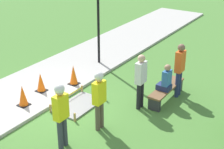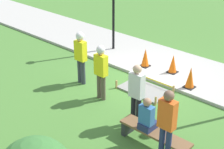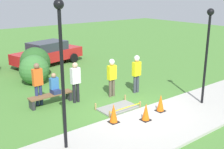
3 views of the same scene
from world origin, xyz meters
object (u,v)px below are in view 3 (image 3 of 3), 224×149
traffic_cone_sidewalk_edge (161,103)px  worker_supervisor (112,74)px  parked_car_red (48,53)px  person_seated_on_bench (54,85)px  traffic_cone_near_patch (114,113)px  lamppost_near (208,43)px  bystander_in_gray_shirt (76,80)px  bystander_in_orange_shirt (38,81)px  traffic_cone_far_patch (146,112)px  worker_assistant (137,70)px  park_bench (51,97)px  lamppost_far (61,57)px

traffic_cone_sidewalk_edge → worker_supervisor: (-0.36, 2.69, 0.62)m
parked_car_red → person_seated_on_bench: bearing=-126.6°
traffic_cone_near_patch → parked_car_red: (2.03, 9.63, 0.33)m
lamppost_near → parked_car_red: lamppost_near is taller
traffic_cone_near_patch → bystander_in_gray_shirt: 2.79m
traffic_cone_sidewalk_edge → bystander_in_orange_shirt: bearing=132.7°
person_seated_on_bench → bystander_in_orange_shirt: bearing=165.7°
traffic_cone_near_patch → person_seated_on_bench: 3.33m
bystander_in_orange_shirt → bystander_in_gray_shirt: size_ratio=1.03×
traffic_cone_sidewalk_edge → bystander_in_orange_shirt: bystander_in_orange_shirt is taller
bystander_in_orange_shirt → person_seated_on_bench: bearing=-14.3°
bystander_in_orange_shirt → parked_car_red: 7.09m
traffic_cone_near_patch → parked_car_red: parked_car_red is taller
lamppost_near → traffic_cone_sidewalk_edge: bearing=166.1°
traffic_cone_near_patch → worker_supervisor: bearing=53.5°
person_seated_on_bench → traffic_cone_far_patch: bearing=-65.5°
person_seated_on_bench → worker_assistant: 3.88m
park_bench → worker_assistant: 4.13m
traffic_cone_near_patch → worker_assistant: (2.97, 2.03, 0.64)m
traffic_cone_near_patch → person_seated_on_bench: person_seated_on_bench is taller
traffic_cone_sidewalk_edge → parked_car_red: (-0.07, 9.97, 0.35)m
park_bench → bystander_in_gray_shirt: size_ratio=1.07×
park_bench → lamppost_far: 4.65m
traffic_cone_near_patch → bystander_in_gray_shirt: bystander_in_gray_shirt is taller
traffic_cone_sidewalk_edge → person_seated_on_bench: size_ratio=0.78×
traffic_cone_far_patch → worker_supervisor: (0.69, 2.93, 0.64)m
traffic_cone_sidewalk_edge → person_seated_on_bench: person_seated_on_bench is taller
person_seated_on_bench → bystander_in_gray_shirt: size_ratio=0.49×
bystander_in_gray_shirt → worker_assistant: bearing=-13.4°
person_seated_on_bench → lamppost_near: bearing=-40.2°
park_bench → lamppost_far: lamppost_far is taller
worker_supervisor → bystander_in_gray_shirt: bearing=167.2°
traffic_cone_sidewalk_edge → bystander_in_gray_shirt: bearing=123.5°
traffic_cone_far_patch → bystander_in_gray_shirt: size_ratio=0.37×
park_bench → lamppost_near: lamppost_near is taller
worker_supervisor → person_seated_on_bench: bearing=159.9°
traffic_cone_sidewalk_edge → worker_assistant: worker_assistant is taller
park_bench → bystander_in_orange_shirt: (-0.45, 0.22, 0.74)m
traffic_cone_near_patch → bystander_in_orange_shirt: size_ratio=0.39×
traffic_cone_far_patch → traffic_cone_near_patch: bearing=150.8°
traffic_cone_near_patch → bystander_in_gray_shirt: size_ratio=0.40×
worker_assistant → lamppost_near: (1.17, -2.89, 1.58)m
worker_supervisor → lamppost_near: size_ratio=0.45×
park_bench → parked_car_red: size_ratio=0.39×
bystander_in_orange_shirt → lamppost_far: size_ratio=0.42×
bystander_in_orange_shirt → parked_car_red: (3.39, 6.22, -0.28)m
traffic_cone_far_patch → worker_supervisor: worker_supervisor is taller
traffic_cone_near_patch → bystander_in_gray_shirt: (0.06, 2.73, 0.57)m
traffic_cone_far_patch → worker_supervisor: size_ratio=0.37×
park_bench → worker_assistant: worker_assistant is taller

